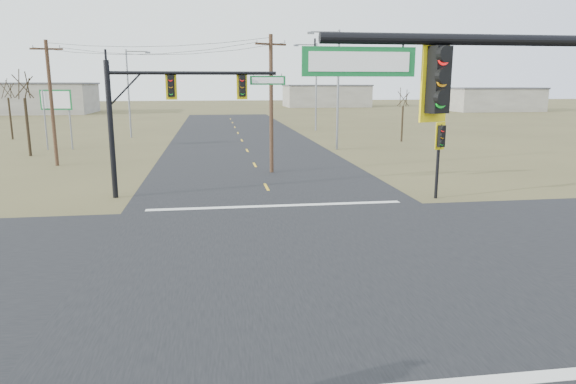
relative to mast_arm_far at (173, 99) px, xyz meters
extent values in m
plane|color=brown|center=(4.78, -10.58, -4.90)|extent=(320.00, 320.00, 0.00)
cube|color=black|center=(4.78, -10.58, -4.89)|extent=(160.00, 14.00, 0.02)
cube|color=black|center=(4.78, -10.58, -4.89)|extent=(14.00, 160.00, 0.02)
cube|color=silver|center=(4.78, -3.08, -4.87)|extent=(12.00, 0.40, 0.01)
cube|color=#0D6028|center=(4.20, -18.42, 1.10)|extent=(1.80, 0.05, 0.45)
cylinder|color=black|center=(-3.06, 0.00, -1.52)|extent=(0.27, 0.27, 6.77)
cylinder|color=black|center=(1.05, 0.00, 1.26)|extent=(8.22, 0.17, 0.17)
cube|color=#0D6028|center=(4.74, 0.00, 0.91)|extent=(1.80, 0.05, 0.45)
cylinder|color=black|center=(12.94, -2.49, -3.07)|extent=(0.16, 0.16, 3.67)
cylinder|color=#492F1F|center=(5.62, 6.26, -0.59)|extent=(0.25, 0.25, 8.63)
cube|color=#492F1F|center=(5.62, 6.26, 3.13)|extent=(2.01, 0.87, 0.12)
cylinder|color=#492F1F|center=(-8.99, 11.29, -0.64)|extent=(0.25, 0.25, 8.53)
cube|color=#492F1F|center=(-8.99, 11.29, 3.03)|extent=(2.09, 0.29, 0.12)
cylinder|color=slate|center=(-12.35, 20.60, -2.33)|extent=(0.14, 0.14, 5.14)
cylinder|color=slate|center=(-10.30, 20.60, -2.33)|extent=(0.14, 0.14, 5.14)
cube|color=#0D6028|center=(-11.32, 20.60, -0.62)|extent=(2.71, 0.59, 1.71)
cylinder|color=slate|center=(12.62, 17.28, 0.13)|extent=(0.20, 0.20, 10.06)
cylinder|color=slate|center=(11.42, 17.28, 4.96)|extent=(2.41, 0.12, 0.12)
cube|color=slate|center=(10.21, 17.28, 4.86)|extent=(0.58, 0.31, 0.18)
cylinder|color=slate|center=(14.40, 35.56, 0.26)|extent=(0.21, 0.21, 10.33)
cylinder|color=slate|center=(13.16, 35.56, 5.23)|extent=(2.48, 0.12, 0.12)
cube|color=slate|center=(11.92, 35.56, 5.13)|extent=(0.62, 0.45, 0.19)
cylinder|color=slate|center=(-6.74, 30.26, -0.35)|extent=(0.18, 0.18, 9.09)
cylinder|color=slate|center=(-5.65, 30.26, 3.99)|extent=(2.18, 0.11, 0.11)
cube|color=slate|center=(-4.56, 30.26, 3.89)|extent=(0.54, 0.35, 0.16)
cylinder|color=black|center=(-12.51, 16.71, -2.63)|extent=(0.22, 0.22, 4.54)
cylinder|color=black|center=(-18.59, 30.15, -2.79)|extent=(0.19, 0.19, 4.23)
cylinder|color=black|center=(20.45, 22.37, -3.17)|extent=(0.18, 0.18, 3.47)
cube|color=#A8A495|center=(-35.22, 79.42, -2.15)|extent=(28.00, 14.00, 5.50)
cube|color=#A8A495|center=(29.78, 99.42, -2.40)|extent=(20.00, 12.00, 5.00)
cube|color=#A8A495|center=(59.78, 74.42, -2.65)|extent=(18.00, 10.00, 4.50)
camera|label=1|loc=(1.93, -26.36, 0.77)|focal=32.00mm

